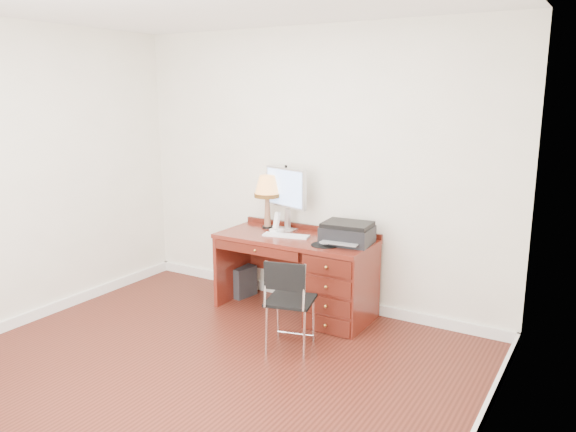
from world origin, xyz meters
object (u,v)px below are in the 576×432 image
Objects in this scene: desk at (325,276)px; equipment_box at (239,280)px; printer at (347,233)px; phone at (277,227)px; chair at (287,296)px; leg_lamp at (267,190)px; monitor at (285,191)px.

equipment_box is at bearing 174.81° from desk.
printer is at bearing 6.77° from equipment_box.
phone is 0.26× the size of chair.
leg_lamp is at bearing 167.56° from printer.
printer is 0.99m from leg_lamp.
monitor reaches higher than desk.
phone is (-0.74, -0.01, -0.04)m from printer.
desk is 0.48m from printer.
phone is 0.83m from equipment_box.
printer is 0.74m from phone.
equipment_box is (-1.06, 0.10, -0.26)m from desk.
equipment_box is (-1.10, 0.87, -0.32)m from chair.
leg_lamp is (-0.93, 0.12, 0.30)m from printer.
printer is at bearing 6.06° from monitor.
phone is at bearing -34.93° from leg_lamp.
equipment_box is at bearing -169.88° from leg_lamp.
chair is 1.44m from equipment_box.
printer is 0.59× the size of chair.
printer is at bearing 63.92° from chair.
equipment_box is (-1.26, 0.07, -0.69)m from printer.
chair is at bearing -40.84° from monitor.
monitor is 1.30m from chair.
equipment_box is at bearing 126.88° from chair.
chair is (-0.16, -0.80, -0.37)m from printer.
equipment_box is (-0.32, -0.06, -0.98)m from leg_lamp.
phone is (0.00, -0.16, -0.33)m from monitor.
monitor is 0.79× the size of chair.
printer is 0.89m from chair.
desk is 1.09m from equipment_box.
phone reaches higher than printer.
phone is (-0.54, 0.02, 0.40)m from desk.
chair is (0.59, -0.79, -0.33)m from phone.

